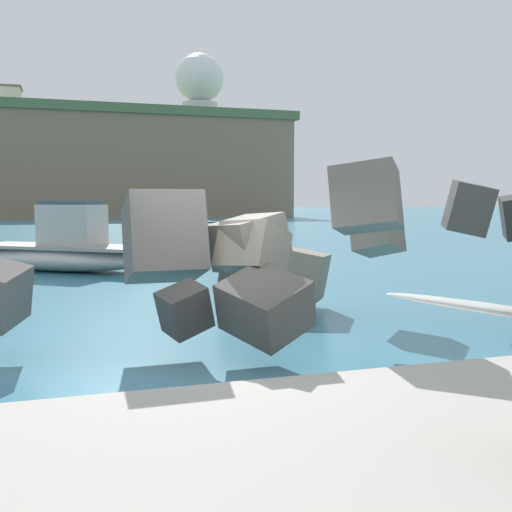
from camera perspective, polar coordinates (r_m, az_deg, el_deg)
name	(u,v)px	position (r m, az deg, el deg)	size (l,w,h in m)	color
ground_plane	(220,359)	(8.52, -3.50, -9.84)	(400.00, 400.00, 0.00)	teal
walkway_path	(345,476)	(4.92, 8.49, -20.04)	(48.00, 4.40, 0.24)	#B2ADA3
breakwater_jetty	(431,261)	(10.46, 16.35, -0.49)	(32.34, 6.37, 2.89)	slate
boat_near_left	(63,250)	(19.98, -17.96, 0.57)	(6.25, 5.37, 2.23)	beige
boat_mid_left	(187,227)	(35.28, -6.64, 2.79)	(3.18, 5.06, 2.20)	#1E6656
headland_bluff	(35,166)	(95.40, -20.36, 8.05)	(71.72, 32.01, 14.82)	#847056
radar_dome	(200,84)	(97.17, -5.40, 16.06)	(7.51, 7.51, 10.29)	silver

